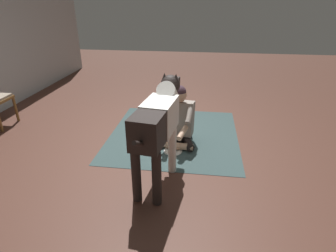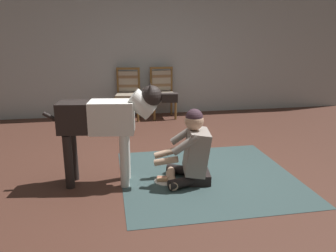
% 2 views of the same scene
% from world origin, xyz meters
% --- Properties ---
extents(ground_plane, '(14.89, 14.89, 0.00)m').
position_xyz_m(ground_plane, '(0.00, 0.00, 0.00)').
color(ground_plane, '#502E24').
extents(area_rug, '(2.01, 1.93, 0.01)m').
position_xyz_m(area_rug, '(0.18, -0.12, 0.00)').
color(area_rug, '#344949').
rests_on(area_rug, ground).
extents(person_sitting_on_floor, '(0.67, 0.57, 0.85)m').
position_xyz_m(person_sitting_on_floor, '(-0.04, -0.21, 0.35)').
color(person_sitting_on_floor, black).
rests_on(person_sitting_on_floor, ground).
extents(large_dog, '(1.44, 0.41, 1.13)m').
position_xyz_m(large_dog, '(-0.95, -0.08, 0.73)').
color(large_dog, white).
rests_on(large_dog, ground).
extents(hot_dog_on_plate, '(0.26, 0.26, 0.06)m').
position_xyz_m(hot_dog_on_plate, '(-0.33, -0.17, 0.02)').
color(hot_dog_on_plate, white).
rests_on(hot_dog_on_plate, ground).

